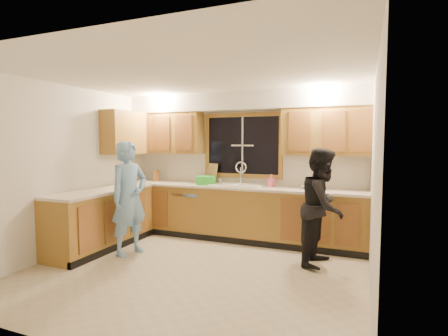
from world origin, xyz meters
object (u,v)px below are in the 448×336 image
object	(u,v)px
knife_block	(156,176)
dish_crate	(206,180)
soap_bottle	(271,180)
dishwasher	(192,212)
bowl	(309,187)
woman	(323,207)
sink	(237,189)
man	(129,198)
stove	(74,227)

from	to	relation	value
knife_block	dish_crate	world-z (taller)	knife_block
soap_bottle	dishwasher	bearing A→B (deg)	-175.15
knife_block	dish_crate	size ratio (longest dim) A/B	0.64
bowl	woman	bearing A→B (deg)	-68.28
knife_block	bowl	world-z (taller)	knife_block
sink	woman	size ratio (longest dim) A/B	0.54
knife_block	dish_crate	distance (m)	1.11
knife_block	man	bearing A→B (deg)	-100.88
dishwasher	dish_crate	size ratio (longest dim) A/B	2.55
dishwasher	stove	world-z (taller)	stove
knife_block	bowl	distance (m)	2.86
woman	knife_block	distance (m)	3.27
woman	stove	bearing A→B (deg)	117.21
stove	bowl	size ratio (longest dim) A/B	3.75
sink	dishwasher	size ratio (longest dim) A/B	1.05
man	bowl	distance (m)	2.76
stove	man	bearing A→B (deg)	39.35
man	dishwasher	bearing A→B (deg)	0.56
dishwasher	soap_bottle	bearing A→B (deg)	4.85
sink	bowl	world-z (taller)	sink
sink	knife_block	distance (m)	1.67
dishwasher	bowl	distance (m)	2.12
man	woman	xyz separation A→B (m)	(2.70, 0.61, -0.05)
stove	knife_block	bearing A→B (deg)	85.90
stove	bowl	world-z (taller)	bowl
woman	soap_bottle	size ratio (longest dim) A/B	7.68
sink	dishwasher	bearing A→B (deg)	-179.01
dishwasher	stove	distance (m)	2.04
stove	dish_crate	distance (m)	2.23
sink	dishwasher	xyz separation A→B (m)	(-0.85, -0.01, -0.45)
sink	dish_crate	bearing A→B (deg)	-174.97
woman	knife_block	bearing A→B (deg)	84.47
man	knife_block	world-z (taller)	man
stove	soap_bottle	xyz separation A→B (m)	(2.37, 1.93, 0.57)
knife_block	soap_bottle	distance (m)	2.23
stove	woman	xyz separation A→B (m)	(3.29, 1.10, 0.34)
sink	dish_crate	distance (m)	0.58
sink	woman	bearing A→B (deg)	-25.97
man	dish_crate	bearing A→B (deg)	-11.02
dishwasher	knife_block	world-z (taller)	knife_block
sink	stove	size ratio (longest dim) A/B	0.96
soap_bottle	stove	bearing A→B (deg)	-140.81
bowl	stove	bearing A→B (deg)	-148.53
man	soap_bottle	world-z (taller)	man
soap_bottle	sink	bearing A→B (deg)	-169.46
woman	bowl	size ratio (longest dim) A/B	6.60
sink	dishwasher	world-z (taller)	sink
knife_block	stove	bearing A→B (deg)	-122.81
man	soap_bottle	bearing A→B (deg)	-35.19
stove	soap_bottle	size ratio (longest dim) A/B	4.36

